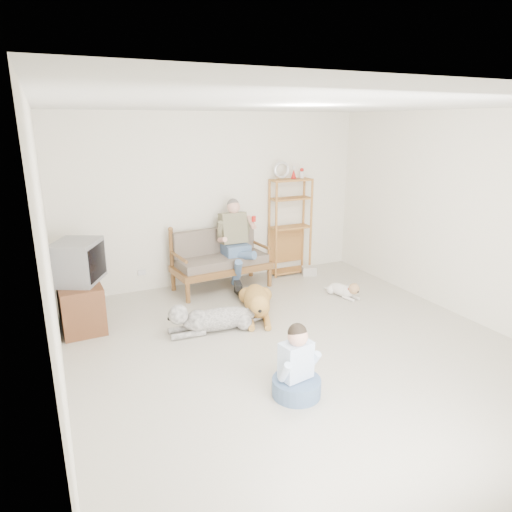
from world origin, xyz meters
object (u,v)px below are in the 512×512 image
tv_stand (80,304)px  golden_retriever (257,302)px  loveseat (220,258)px  etagere (290,226)px

tv_stand → golden_retriever: 2.31m
loveseat → tv_stand: size_ratio=1.70×
loveseat → tv_stand: 2.24m
loveseat → tv_stand: loveseat is taller
loveseat → etagere: (1.34, 0.16, 0.36)m
etagere → tv_stand: 3.61m
loveseat → golden_retriever: loveseat is taller
tv_stand → golden_retriever: size_ratio=0.66×
etagere → tv_stand: size_ratio=2.10×
etagere → golden_retriever: bearing=-132.4°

